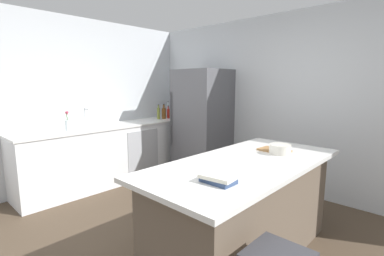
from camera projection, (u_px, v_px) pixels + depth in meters
ground_plane at (170, 245)px, 2.78m from camera, size 7.20×7.20×0.00m
wall_rear at (280, 103)px, 4.19m from camera, size 6.00×0.10×2.60m
wall_left at (61, 103)px, 4.23m from camera, size 0.10×6.00×2.60m
counter_run_left at (113, 153)px, 4.57m from camera, size 0.67×2.96×0.94m
kitchen_island at (244, 208)px, 2.59m from camera, size 0.97×2.09×0.90m
refrigerator at (202, 124)px, 4.76m from camera, size 0.82×0.77×1.82m
sink_faucet at (86, 117)px, 4.21m from camera, size 0.15×0.05×0.30m
flower_vase at (68, 124)px, 3.90m from camera, size 0.07×0.07×0.28m
syrup_bottle at (174, 113)px, 5.48m from camera, size 0.07×0.07×0.23m
soda_bottle at (168, 111)px, 5.42m from camera, size 0.07×0.07×0.31m
hot_sauce_bottle at (168, 113)px, 5.30m from camera, size 0.05×0.05×0.24m
whiskey_bottle at (164, 113)px, 5.25m from camera, size 0.08×0.08×0.27m
olive_oil_bottle at (158, 113)px, 5.19m from camera, size 0.05×0.05×0.27m
cookbook_stack at (218, 178)px, 1.98m from camera, size 0.26×0.20×0.06m
mixing_bowl at (280, 149)px, 2.78m from camera, size 0.21×0.21×0.10m
cutting_board at (274, 150)px, 2.89m from camera, size 0.32×0.22×0.02m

